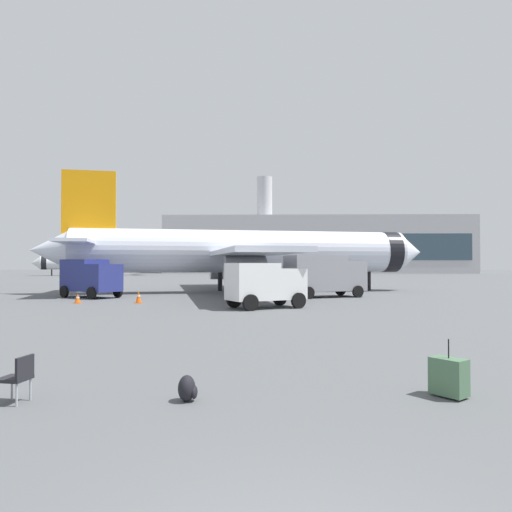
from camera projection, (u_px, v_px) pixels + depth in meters
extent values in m
cylinder|color=silver|center=(245.00, 251.00, 42.22)|extent=(30.10, 10.30, 3.80)
cone|color=silver|center=(409.00, 252.00, 45.40)|extent=(3.13, 4.05, 3.61)
cone|color=silver|center=(50.00, 250.00, 38.96)|extent=(3.87, 4.04, 3.42)
cylinder|color=black|center=(388.00, 252.00, 44.97)|extent=(2.22, 4.09, 3.88)
cube|color=silver|center=(223.00, 256.00, 49.86)|extent=(8.20, 16.66, 0.36)
cube|color=silver|center=(251.00, 252.00, 34.18)|extent=(8.20, 16.66, 0.36)
cylinder|color=gray|center=(226.00, 268.00, 47.39)|extent=(3.61, 2.85, 2.20)
cylinder|color=gray|center=(245.00, 270.00, 36.60)|extent=(3.61, 2.85, 2.20)
cube|color=orange|center=(89.00, 208.00, 39.63)|extent=(4.37, 1.32, 6.40)
cube|color=silver|center=(88.00, 245.00, 42.62)|extent=(3.86, 6.42, 0.24)
cube|color=silver|center=(76.00, 241.00, 36.35)|extent=(3.86, 6.42, 0.24)
cylinder|color=black|center=(369.00, 281.00, 44.53)|extent=(0.36, 0.36, 1.80)
cylinder|color=black|center=(220.00, 281.00, 44.13)|extent=(0.44, 0.44, 1.80)
cylinder|color=black|center=(227.00, 283.00, 39.43)|extent=(0.44, 0.44, 1.80)
cylinder|color=silver|center=(96.00, 263.00, 105.24)|extent=(22.39, 10.63, 2.89)
cone|color=silver|center=(36.00, 263.00, 101.24)|extent=(2.66, 3.21, 2.74)
cone|color=silver|center=(153.00, 263.00, 109.33)|extent=(3.18, 3.28, 2.60)
cylinder|color=black|center=(44.00, 263.00, 101.78)|extent=(2.02, 3.13, 2.95)
cube|color=silver|center=(99.00, 264.00, 99.73)|extent=(7.65, 12.67, 0.27)
cube|color=silver|center=(99.00, 264.00, 111.23)|extent=(7.65, 12.67, 0.27)
cylinder|color=gray|center=(99.00, 268.00, 101.51)|extent=(2.86, 2.41, 1.67)
cylinder|color=gray|center=(99.00, 268.00, 109.42)|extent=(2.86, 2.41, 1.67)
cube|color=red|center=(142.00, 251.00, 108.61)|extent=(3.23, 1.42, 4.86)
cube|color=silver|center=(145.00, 261.00, 106.40)|extent=(3.44, 4.96, 0.18)
cube|color=silver|center=(143.00, 261.00, 111.00)|extent=(3.44, 4.96, 0.18)
cylinder|color=black|center=(52.00, 273.00, 102.24)|extent=(0.27, 0.27, 1.37)
cylinder|color=black|center=(103.00, 272.00, 103.97)|extent=(0.33, 0.33, 1.37)
cylinder|color=black|center=(103.00, 272.00, 107.42)|extent=(0.33, 0.33, 1.37)
cube|color=navy|center=(104.00, 278.00, 34.47)|extent=(2.62, 2.76, 2.04)
cube|color=#1E232D|center=(110.00, 271.00, 34.07)|extent=(1.16, 1.69, 0.84)
cube|color=navy|center=(84.00, 275.00, 35.85)|extent=(3.82, 3.56, 2.40)
cylinder|color=black|center=(118.00, 292.00, 35.32)|extent=(0.87, 0.68, 0.90)
cylinder|color=black|center=(92.00, 293.00, 33.44)|extent=(0.87, 0.68, 0.90)
cylinder|color=black|center=(90.00, 290.00, 37.25)|extent=(0.87, 0.68, 0.90)
cylinder|color=black|center=(64.00, 292.00, 35.36)|extent=(0.87, 0.68, 0.90)
cube|color=gray|center=(350.00, 275.00, 36.57)|extent=(2.47, 2.86, 2.29)
cube|color=#1E232D|center=(357.00, 269.00, 36.83)|extent=(0.90, 2.03, 0.95)
cube|color=gray|center=(316.00, 273.00, 35.49)|extent=(4.91, 3.87, 2.70)
cylinder|color=black|center=(340.00, 290.00, 37.69)|extent=(0.92, 0.55, 0.90)
cylinder|color=black|center=(358.00, 292.00, 35.36)|extent=(0.92, 0.55, 0.90)
cylinder|color=black|center=(294.00, 291.00, 36.18)|extent=(0.92, 0.55, 0.90)
cylinder|color=black|center=(309.00, 293.00, 33.85)|extent=(0.92, 0.55, 0.90)
cube|color=white|center=(286.00, 284.00, 27.49)|extent=(2.51, 2.60, 1.78)
cube|color=#1E232D|center=(296.00, 276.00, 27.85)|extent=(0.95, 1.61, 0.74)
cube|color=white|center=(252.00, 282.00, 26.47)|extent=(3.28, 3.03, 2.10)
cylinder|color=black|center=(280.00, 298.00, 28.51)|extent=(0.89, 0.63, 0.90)
cylinder|color=black|center=(299.00, 301.00, 26.65)|extent=(0.89, 0.63, 0.90)
cylinder|color=black|center=(234.00, 300.00, 27.08)|extent=(0.89, 0.63, 0.90)
cylinder|color=black|center=(251.00, 303.00, 25.22)|extent=(0.89, 0.63, 0.90)
cube|color=#F2590C|center=(139.00, 303.00, 30.42)|extent=(0.44, 0.44, 0.04)
cone|color=#F2590C|center=(139.00, 296.00, 30.43)|extent=(0.36, 0.36, 0.76)
cylinder|color=white|center=(139.00, 296.00, 30.43)|extent=(0.23, 0.23, 0.10)
cube|color=#F2590C|center=(78.00, 303.00, 30.31)|extent=(0.44, 0.44, 0.04)
cone|color=#F2590C|center=(78.00, 298.00, 30.31)|extent=(0.36, 0.36, 0.57)
cylinder|color=white|center=(78.00, 298.00, 30.31)|extent=(0.23, 0.23, 0.10)
cube|color=#F2590C|center=(92.00, 294.00, 38.58)|extent=(0.44, 0.44, 0.04)
cone|color=#F2590C|center=(92.00, 290.00, 38.59)|extent=(0.36, 0.36, 0.64)
cylinder|color=white|center=(92.00, 290.00, 38.59)|extent=(0.23, 0.23, 0.10)
cube|color=#476B4C|center=(449.00, 376.00, 8.90)|extent=(0.71, 0.75, 0.70)
cylinder|color=black|center=(449.00, 349.00, 8.91)|extent=(0.02, 0.02, 0.36)
cylinder|color=black|center=(438.00, 392.00, 9.07)|extent=(0.08, 0.07, 0.08)
cylinder|color=black|center=(460.00, 398.00, 8.71)|extent=(0.08, 0.07, 0.08)
ellipsoid|color=black|center=(187.00, 388.00, 8.62)|extent=(0.32, 0.40, 0.48)
ellipsoid|color=black|center=(194.00, 392.00, 8.61)|extent=(0.12, 0.28, 0.24)
cube|color=black|center=(14.00, 379.00, 8.52)|extent=(0.54, 0.54, 0.06)
cube|color=black|center=(25.00, 367.00, 8.49)|extent=(0.12, 0.48, 0.40)
cylinder|color=#999EA5|center=(12.00, 388.00, 8.74)|extent=(0.04, 0.04, 0.44)
cylinder|color=#999EA5|center=(17.00, 394.00, 8.30)|extent=(0.04, 0.04, 0.44)
cylinder|color=#999EA5|center=(30.00, 388.00, 8.68)|extent=(0.04, 0.04, 0.44)
cube|color=#B2B2B7|center=(316.00, 245.00, 135.35)|extent=(85.57, 19.61, 15.93)
cube|color=#334756|center=(320.00, 247.00, 125.48)|extent=(81.29, 0.10, 7.17)
cylinder|color=#B2B2B7|center=(265.00, 198.00, 135.95)|extent=(4.40, 4.40, 12.00)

